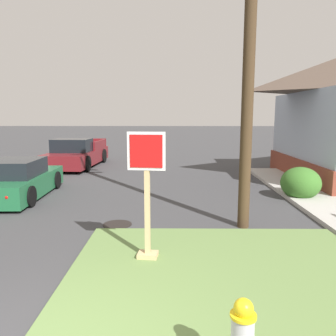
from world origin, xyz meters
TOP-DOWN VIEW (x-y plane):
  - grass_corner_patch at (2.31, 1.75)m, footprint 5.25×5.22m
  - stop_sign at (0.97, 2.81)m, footprint 0.66×0.32m
  - manhole_cover at (0.09, 4.85)m, footprint 0.70×0.70m
  - parked_sedan_green at (-3.57, 7.58)m, footprint 1.97×4.08m
  - pickup_truck_maroon at (-3.47, 14.07)m, footprint 2.33×5.22m
  - utility_pole at (3.11, 4.72)m, footprint 1.57×0.27m
  - shrub_by_curb at (5.49, 7.43)m, footprint 1.23×1.23m

SIDE VIEW (x-z plane):
  - manhole_cover at x=0.09m, z-range 0.00..0.02m
  - grass_corner_patch at x=2.31m, z-range 0.00..0.08m
  - shrub_by_curb at x=5.49m, z-range 0.00..1.03m
  - parked_sedan_green at x=-3.57m, z-range -0.08..1.17m
  - pickup_truck_maroon at x=-3.47m, z-range -0.12..1.36m
  - stop_sign at x=0.97m, z-range 0.02..2.30m
  - utility_pole at x=3.11m, z-range 0.22..9.38m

